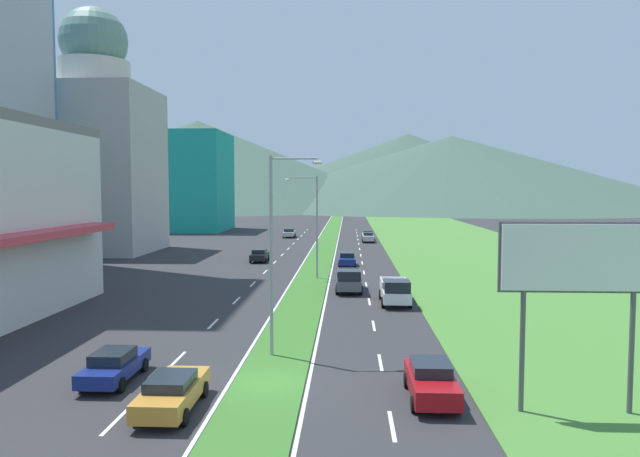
# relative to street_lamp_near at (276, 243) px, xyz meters

# --- Properties ---
(ground_plane) EXTENTS (600.00, 600.00, 0.00)m
(ground_plane) POSITION_rel_street_lamp_near_xyz_m (0.17, -4.30, -5.82)
(ground_plane) COLOR #2D2D30
(grass_median) EXTENTS (3.20, 240.00, 0.06)m
(grass_median) POSITION_rel_street_lamp_near_xyz_m (0.17, 55.70, -5.79)
(grass_median) COLOR #387028
(grass_median) RESTS_ON ground_plane
(grass_verge_right) EXTENTS (24.00, 240.00, 0.06)m
(grass_verge_right) POSITION_rel_street_lamp_near_xyz_m (20.77, 55.70, -5.79)
(grass_verge_right) COLOR #477F33
(grass_verge_right) RESTS_ON ground_plane
(lane_dash_left_2) EXTENTS (0.16, 2.80, 0.01)m
(lane_dash_left_2) POSITION_rel_street_lamp_near_xyz_m (-4.93, -8.70, -5.82)
(lane_dash_left_2) COLOR silver
(lane_dash_left_2) RESTS_ON ground_plane
(lane_dash_left_3) EXTENTS (0.16, 2.80, 0.01)m
(lane_dash_left_3) POSITION_rel_street_lamp_near_xyz_m (-4.93, -0.90, -5.82)
(lane_dash_left_3) COLOR silver
(lane_dash_left_3) RESTS_ON ground_plane
(lane_dash_left_4) EXTENTS (0.16, 2.80, 0.01)m
(lane_dash_left_4) POSITION_rel_street_lamp_near_xyz_m (-4.93, 6.90, -5.82)
(lane_dash_left_4) COLOR silver
(lane_dash_left_4) RESTS_ON ground_plane
(lane_dash_left_5) EXTENTS (0.16, 2.80, 0.01)m
(lane_dash_left_5) POSITION_rel_street_lamp_near_xyz_m (-4.93, 14.70, -5.82)
(lane_dash_left_5) COLOR silver
(lane_dash_left_5) RESTS_ON ground_plane
(lane_dash_left_6) EXTENTS (0.16, 2.80, 0.01)m
(lane_dash_left_6) POSITION_rel_street_lamp_near_xyz_m (-4.93, 22.50, -5.82)
(lane_dash_left_6) COLOR silver
(lane_dash_left_6) RESTS_ON ground_plane
(lane_dash_left_7) EXTENTS (0.16, 2.80, 0.01)m
(lane_dash_left_7) POSITION_rel_street_lamp_near_xyz_m (-4.93, 30.30, -5.82)
(lane_dash_left_7) COLOR silver
(lane_dash_left_7) RESTS_ON ground_plane
(lane_dash_left_8) EXTENTS (0.16, 2.80, 0.01)m
(lane_dash_left_8) POSITION_rel_street_lamp_near_xyz_m (-4.93, 38.10, -5.82)
(lane_dash_left_8) COLOR silver
(lane_dash_left_8) RESTS_ON ground_plane
(lane_dash_left_9) EXTENTS (0.16, 2.80, 0.01)m
(lane_dash_left_9) POSITION_rel_street_lamp_near_xyz_m (-4.93, 45.90, -5.82)
(lane_dash_left_9) COLOR silver
(lane_dash_left_9) RESTS_ON ground_plane
(lane_dash_left_10) EXTENTS (0.16, 2.80, 0.01)m
(lane_dash_left_10) POSITION_rel_street_lamp_near_xyz_m (-4.93, 53.70, -5.82)
(lane_dash_left_10) COLOR silver
(lane_dash_left_10) RESTS_ON ground_plane
(lane_dash_left_11) EXTENTS (0.16, 2.80, 0.01)m
(lane_dash_left_11) POSITION_rel_street_lamp_near_xyz_m (-4.93, 61.50, -5.82)
(lane_dash_left_11) COLOR silver
(lane_dash_left_11) RESTS_ON ground_plane
(lane_dash_left_12) EXTENTS (0.16, 2.80, 0.01)m
(lane_dash_left_12) POSITION_rel_street_lamp_near_xyz_m (-4.93, 69.30, -5.82)
(lane_dash_left_12) COLOR silver
(lane_dash_left_12) RESTS_ON ground_plane
(lane_dash_left_13) EXTENTS (0.16, 2.80, 0.01)m
(lane_dash_left_13) POSITION_rel_street_lamp_near_xyz_m (-4.93, 77.10, -5.82)
(lane_dash_left_13) COLOR silver
(lane_dash_left_13) RESTS_ON ground_plane
(lane_dash_left_14) EXTENTS (0.16, 2.80, 0.01)m
(lane_dash_left_14) POSITION_rel_street_lamp_near_xyz_m (-4.93, 84.90, -5.82)
(lane_dash_left_14) COLOR silver
(lane_dash_left_14) RESTS_ON ground_plane
(lane_dash_left_15) EXTENTS (0.16, 2.80, 0.01)m
(lane_dash_left_15) POSITION_rel_street_lamp_near_xyz_m (-4.93, 92.70, -5.82)
(lane_dash_left_15) COLOR silver
(lane_dash_left_15) RESTS_ON ground_plane
(lane_dash_right_2) EXTENTS (0.16, 2.80, 0.01)m
(lane_dash_right_2) POSITION_rel_street_lamp_near_xyz_m (5.27, -8.70, -5.82)
(lane_dash_right_2) COLOR silver
(lane_dash_right_2) RESTS_ON ground_plane
(lane_dash_right_3) EXTENTS (0.16, 2.80, 0.01)m
(lane_dash_right_3) POSITION_rel_street_lamp_near_xyz_m (5.27, -0.90, -5.82)
(lane_dash_right_3) COLOR silver
(lane_dash_right_3) RESTS_ON ground_plane
(lane_dash_right_4) EXTENTS (0.16, 2.80, 0.01)m
(lane_dash_right_4) POSITION_rel_street_lamp_near_xyz_m (5.27, 6.90, -5.82)
(lane_dash_right_4) COLOR silver
(lane_dash_right_4) RESTS_ON ground_plane
(lane_dash_right_5) EXTENTS (0.16, 2.80, 0.01)m
(lane_dash_right_5) POSITION_rel_street_lamp_near_xyz_m (5.27, 14.70, -5.82)
(lane_dash_right_5) COLOR silver
(lane_dash_right_5) RESTS_ON ground_plane
(lane_dash_right_6) EXTENTS (0.16, 2.80, 0.01)m
(lane_dash_right_6) POSITION_rel_street_lamp_near_xyz_m (5.27, 22.50, -5.82)
(lane_dash_right_6) COLOR silver
(lane_dash_right_6) RESTS_ON ground_plane
(lane_dash_right_7) EXTENTS (0.16, 2.80, 0.01)m
(lane_dash_right_7) POSITION_rel_street_lamp_near_xyz_m (5.27, 30.30, -5.82)
(lane_dash_right_7) COLOR silver
(lane_dash_right_7) RESTS_ON ground_plane
(lane_dash_right_8) EXTENTS (0.16, 2.80, 0.01)m
(lane_dash_right_8) POSITION_rel_street_lamp_near_xyz_m (5.27, 38.10, -5.82)
(lane_dash_right_8) COLOR silver
(lane_dash_right_8) RESTS_ON ground_plane
(lane_dash_right_9) EXTENTS (0.16, 2.80, 0.01)m
(lane_dash_right_9) POSITION_rel_street_lamp_near_xyz_m (5.27, 45.90, -5.82)
(lane_dash_right_9) COLOR silver
(lane_dash_right_9) RESTS_ON ground_plane
(lane_dash_right_10) EXTENTS (0.16, 2.80, 0.01)m
(lane_dash_right_10) POSITION_rel_street_lamp_near_xyz_m (5.27, 53.70, -5.82)
(lane_dash_right_10) COLOR silver
(lane_dash_right_10) RESTS_ON ground_plane
(lane_dash_right_11) EXTENTS (0.16, 2.80, 0.01)m
(lane_dash_right_11) POSITION_rel_street_lamp_near_xyz_m (5.27, 61.50, -5.82)
(lane_dash_right_11) COLOR silver
(lane_dash_right_11) RESTS_ON ground_plane
(lane_dash_right_12) EXTENTS (0.16, 2.80, 0.01)m
(lane_dash_right_12) POSITION_rel_street_lamp_near_xyz_m (5.27, 69.30, -5.82)
(lane_dash_right_12) COLOR silver
(lane_dash_right_12) RESTS_ON ground_plane
(lane_dash_right_13) EXTENTS (0.16, 2.80, 0.01)m
(lane_dash_right_13) POSITION_rel_street_lamp_near_xyz_m (5.27, 77.10, -5.82)
(lane_dash_right_13) COLOR silver
(lane_dash_right_13) RESTS_ON ground_plane
(lane_dash_right_14) EXTENTS (0.16, 2.80, 0.01)m
(lane_dash_right_14) POSITION_rel_street_lamp_near_xyz_m (5.27, 84.90, -5.82)
(lane_dash_right_14) COLOR silver
(lane_dash_right_14) RESTS_ON ground_plane
(lane_dash_right_15) EXTENTS (0.16, 2.80, 0.01)m
(lane_dash_right_15) POSITION_rel_street_lamp_near_xyz_m (5.27, 92.70, -5.82)
(lane_dash_right_15) COLOR silver
(lane_dash_right_15) RESTS_ON ground_plane
(edge_line_median_left) EXTENTS (0.16, 240.00, 0.01)m
(edge_line_median_left) POSITION_rel_street_lamp_near_xyz_m (-1.58, 55.70, -5.82)
(edge_line_median_left) COLOR silver
(edge_line_median_left) RESTS_ON ground_plane
(edge_line_median_right) EXTENTS (0.16, 240.00, 0.01)m
(edge_line_median_right) POSITION_rel_street_lamp_near_xyz_m (1.92, 55.70, -5.82)
(edge_line_median_right) COLOR silver
(edge_line_median_right) RESTS_ON ground_plane
(domed_building) EXTENTS (14.95, 14.95, 32.64)m
(domed_building) POSITION_rel_street_lamp_near_xyz_m (-30.34, 48.49, 7.86)
(domed_building) COLOR #B7B2A8
(domed_building) RESTS_ON ground_plane
(midrise_colored) EXTENTS (17.40, 17.40, 19.95)m
(midrise_colored) POSITION_rel_street_lamp_near_xyz_m (-30.02, 89.50, 4.15)
(midrise_colored) COLOR teal
(midrise_colored) RESTS_ON ground_plane
(hill_far_left) EXTENTS (199.10, 199.10, 40.12)m
(hill_far_left) POSITION_rel_street_lamp_near_xyz_m (-66.59, 242.46, 14.24)
(hill_far_left) COLOR #3D5647
(hill_far_left) RESTS_ON ground_plane
(hill_far_center) EXTENTS (209.91, 209.91, 38.43)m
(hill_far_center) POSITION_rel_street_lamp_near_xyz_m (35.97, 294.79, 13.39)
(hill_far_center) COLOR #3D5647
(hill_far_center) RESTS_ON ground_plane
(hill_far_right) EXTENTS (218.47, 218.47, 33.14)m
(hill_far_right) POSITION_rel_street_lamp_near_xyz_m (51.57, 248.44, 10.75)
(hill_far_right) COLOR #3D5647
(hill_far_right) RESTS_ON ground_plane
(street_lamp_near) EXTENTS (2.73, 0.30, 10.27)m
(street_lamp_near) POSITION_rel_street_lamp_near_xyz_m (0.00, 0.00, 0.00)
(street_lamp_near) COLOR #99999E
(street_lamp_near) RESTS_ON ground_plane
(street_lamp_mid) EXTENTS (3.14, 0.28, 9.79)m
(street_lamp_mid) POSITION_rel_street_lamp_near_xyz_m (0.35, 25.93, -0.20)
(street_lamp_mid) COLOR #99999E
(street_lamp_mid) RESTS_ON ground_plane
(billboard_roadside) EXTENTS (6.03, 0.28, 7.37)m
(billboard_roadside) POSITION_rel_street_lamp_near_xyz_m (12.36, -7.22, -0.15)
(billboard_roadside) COLOR #4C4C51
(billboard_roadside) RESTS_ON ground_plane
(car_0) EXTENTS (2.03, 4.64, 1.55)m
(car_0) POSITION_rel_street_lamp_near_xyz_m (-6.73, 73.01, -5.04)
(car_0) COLOR #B2B2B7
(car_0) RESTS_ON ground_plane
(car_1) EXTENTS (1.97, 4.79, 1.42)m
(car_1) POSITION_rel_street_lamp_near_xyz_m (-3.15, -7.60, -5.08)
(car_1) COLOR #C6842D
(car_1) RESTS_ON ground_plane
(car_2) EXTENTS (1.89, 4.56, 1.43)m
(car_2) POSITION_rel_street_lamp_near_xyz_m (-6.76, -4.34, -5.09)
(car_2) COLOR navy
(car_2) RESTS_ON ground_plane
(car_3) EXTENTS (1.92, 4.57, 1.53)m
(car_3) POSITION_rel_street_lamp_near_xyz_m (7.06, -5.89, -5.04)
(car_3) COLOR maroon
(car_3) RESTS_ON ground_plane
(car_4) EXTENTS (1.87, 4.44, 1.55)m
(car_4) POSITION_rel_street_lamp_near_xyz_m (6.83, 64.55, -5.03)
(car_4) COLOR #B2B2B7
(car_4) RESTS_ON ground_plane
(car_5) EXTENTS (1.92, 4.44, 1.53)m
(car_5) POSITION_rel_street_lamp_near_xyz_m (3.53, 35.07, -5.05)
(car_5) COLOR navy
(car_5) RESTS_ON ground_plane
(car_6) EXTENTS (1.92, 4.42, 1.49)m
(car_6) POSITION_rel_street_lamp_near_xyz_m (6.92, 69.48, -5.07)
(car_6) COLOR #B2B2B7
(car_6) RESTS_ON ground_plane
(car_7) EXTENTS (1.93, 4.41, 1.49)m
(car_7) POSITION_rel_street_lamp_near_xyz_m (-6.76, 38.59, -5.06)
(car_7) COLOR black
(car_7) RESTS_ON ground_plane
(pickup_truck_0) EXTENTS (2.18, 5.40, 2.00)m
(pickup_truck_0) POSITION_rel_street_lamp_near_xyz_m (3.73, 18.94, -4.84)
(pickup_truck_0) COLOR #515459
(pickup_truck_0) RESTS_ON ground_plane
(pickup_truck_1) EXTENTS (2.18, 5.40, 2.00)m
(pickup_truck_1) POSITION_rel_street_lamp_near_xyz_m (7.16, 13.76, -4.84)
(pickup_truck_1) COLOR silver
(pickup_truck_1) RESTS_ON ground_plane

